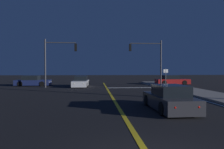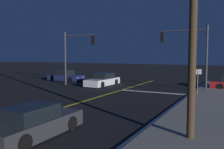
{
  "view_description": "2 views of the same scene",
  "coord_description": "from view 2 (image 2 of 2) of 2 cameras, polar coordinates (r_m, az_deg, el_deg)",
  "views": [
    {
      "loc": [
        -1.3,
        -3.95,
        2.14
      ],
      "look_at": [
        0.73,
        22.05,
        1.54
      ],
      "focal_mm": 34.33,
      "sensor_mm": 36.0,
      "label": 1
    },
    {
      "loc": [
        9.99,
        -0.45,
        3.39
      ],
      "look_at": [
        -0.1,
        19.23,
        1.59
      ],
      "focal_mm": 40.64,
      "sensor_mm": 36.0,
      "label": 2
    }
  ],
  "objects": [
    {
      "name": "lane_line_edge_right",
      "position": [
        12.76,
        8.86,
        -10.79
      ],
      "size": [
        0.16,
        38.22,
        0.01
      ],
      "primitive_type": "cube",
      "color": "white",
      "rests_on": "ground"
    },
    {
      "name": "traffic_signal_near_right",
      "position": [
        24.12,
        17.0,
        5.82
      ],
      "size": [
        4.27,
        0.28,
        5.91
      ],
      "rotation": [
        0.0,
        0.0,
        3.14
      ],
      "color": "#38383D",
      "rests_on": "ground"
    },
    {
      "name": "street_sign_corner",
      "position": [
        21.24,
        18.72,
        -0.68
      ],
      "size": [
        0.56,
        0.07,
        2.23
      ],
      "color": "slate",
      "rests_on": "ground"
    },
    {
      "name": "car_mid_block_charcoal",
      "position": [
        10.91,
        -17.19,
        -10.48
      ],
      "size": [
        1.86,
        4.56,
        1.34
      ],
      "rotation": [
        0.0,
        0.0,
        0.02
      ],
      "color": "#2D2D33",
      "rests_on": "ground"
    },
    {
      "name": "stop_bar",
      "position": [
        22.73,
        9.51,
        -3.97
      ],
      "size": [
        6.41,
        0.5,
        0.01
      ],
      "primitive_type": "cube",
      "color": "white",
      "rests_on": "ground"
    },
    {
      "name": "sidewalk_right",
      "position": [
        12.31,
        17.22,
        -11.18
      ],
      "size": [
        3.2,
        40.47,
        0.15
      ],
      "primitive_type": "cube",
      "color": "gray",
      "rests_on": "ground"
    },
    {
      "name": "car_far_approaching_white",
      "position": [
        26.98,
        -2.05,
        -1.32
      ],
      "size": [
        1.96,
        4.74,
        1.34
      ],
      "rotation": [
        0.0,
        0.0,
        3.1
      ],
      "color": "silver",
      "rests_on": "ground"
    },
    {
      "name": "car_lead_oncoming_navy",
      "position": [
        32.1,
        -10.44,
        -0.43
      ],
      "size": [
        4.46,
        1.99,
        1.34
      ],
      "rotation": [
        0.0,
        0.0,
        -1.57
      ],
      "color": "navy",
      "rests_on": "ground"
    },
    {
      "name": "traffic_signal_far_left",
      "position": [
        27.39,
        -8.25,
        5.51
      ],
      "size": [
        3.81,
        0.28,
        5.74
      ],
      "color": "#38383D",
      "rests_on": "ground"
    },
    {
      "name": "lane_line_center",
      "position": [
        15.75,
        -13.17,
        -7.88
      ],
      "size": [
        0.2,
        38.22,
        0.01
      ],
      "primitive_type": "cube",
      "color": "gold",
      "rests_on": "ground"
    }
  ]
}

